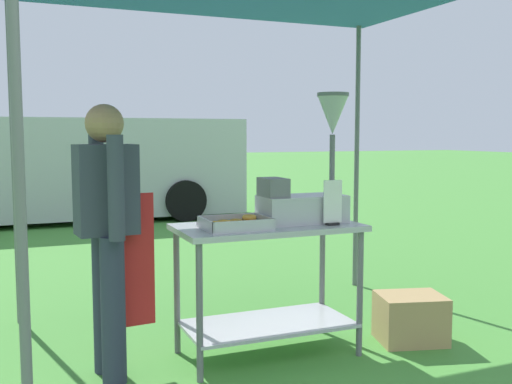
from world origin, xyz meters
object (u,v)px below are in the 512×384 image
at_px(donut_fryer, 308,182).
at_px(van_silver, 68,167).
at_px(menu_sign, 333,206).
at_px(supply_crate, 410,318).
at_px(vendor, 108,226).
at_px(donut_cart, 268,263).
at_px(donut_tray, 237,224).

height_order(donut_fryer, van_silver, donut_fryer).
xyz_separation_m(donut_fryer, menu_sign, (0.09, -0.17, -0.14)).
distance_m(donut_fryer, supply_crate, 1.21).
height_order(donut_fryer, supply_crate, donut_fryer).
height_order(donut_fryer, vendor, donut_fryer).
xyz_separation_m(donut_cart, donut_fryer, (0.29, 0.00, 0.51)).
bearing_deg(supply_crate, donut_tray, 175.74).
distance_m(donut_fryer, vendor, 1.31).
relative_size(menu_sign, supply_crate, 0.56).
distance_m(donut_cart, donut_fryer, 0.59).
bearing_deg(vendor, donut_cart, -1.41).
distance_m(donut_cart, supply_crate, 1.12).
relative_size(donut_tray, vendor, 0.25).
bearing_deg(donut_cart, donut_tray, -164.04).
relative_size(supply_crate, van_silver, 0.09).
bearing_deg(vendor, supply_crate, -5.28).
bearing_deg(supply_crate, van_silver, 102.89).
bearing_deg(donut_cart, vendor, 178.59).
bearing_deg(van_silver, menu_sign, -82.05).
distance_m(menu_sign, van_silver, 7.21).
xyz_separation_m(donut_fryer, van_silver, (-0.91, 6.96, -0.24)).
xyz_separation_m(menu_sign, vendor, (-1.38, 0.20, -0.08)).
xyz_separation_m(vendor, van_silver, (0.39, 6.94, -0.02)).
height_order(donut_fryer, menu_sign, donut_fryer).
bearing_deg(vendor, van_silver, 86.82).
bearing_deg(donut_tray, donut_fryer, 7.42).
bearing_deg(donut_fryer, supply_crate, -12.59).
bearing_deg(menu_sign, van_silver, 97.95).
bearing_deg(donut_fryer, menu_sign, -62.46).
distance_m(donut_tray, supply_crate, 1.45).
xyz_separation_m(donut_tray, van_silver, (-0.38, 7.03, -0.00)).
xyz_separation_m(donut_tray, donut_fryer, (0.53, 0.07, 0.24)).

